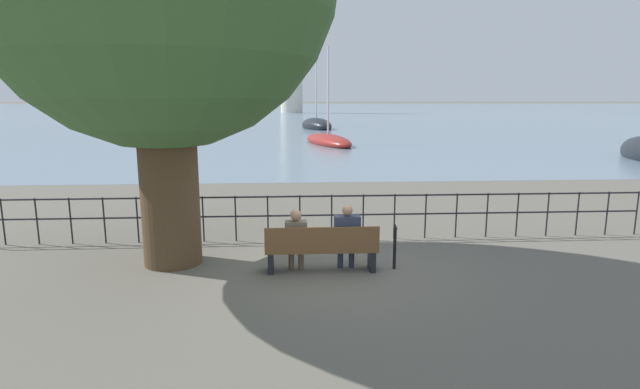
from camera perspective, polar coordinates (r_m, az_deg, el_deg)
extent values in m
plane|color=#605B51|center=(9.54, 0.18, -8.70)|extent=(1000.00, 1000.00, 0.00)
cube|color=slate|center=(169.01, -3.29, 9.82)|extent=(600.00, 300.00, 0.01)
cylinder|color=#4C3823|center=(10.02, -16.85, 1.34)|extent=(1.11, 1.11, 3.23)
cube|color=brown|center=(9.40, 0.18, -6.26)|extent=(2.11, 0.45, 0.05)
cube|color=brown|center=(9.14, 0.27, -5.14)|extent=(2.11, 0.04, 0.45)
cube|color=black|center=(9.46, -5.64, -7.63)|extent=(0.10, 0.41, 0.40)
cube|color=black|center=(9.58, 5.93, -7.41)|extent=(0.10, 0.41, 0.40)
cylinder|color=brown|center=(9.60, -3.30, -7.18)|extent=(0.11, 0.11, 0.45)
cylinder|color=brown|center=(9.60, -2.20, -7.16)|extent=(0.11, 0.11, 0.45)
cube|color=brown|center=(9.43, -2.76, -5.75)|extent=(0.35, 0.26, 0.14)
cube|color=brown|center=(9.29, -2.76, -4.64)|extent=(0.41, 0.24, 0.53)
sphere|color=#A87A5B|center=(9.19, -2.78, -2.35)|extent=(0.21, 0.21, 0.21)
cylinder|color=#2D3347|center=(9.64, 2.34, -7.08)|extent=(0.11, 0.11, 0.45)
cylinder|color=#2D3347|center=(9.66, 3.62, -7.05)|extent=(0.11, 0.11, 0.45)
cube|color=#2D3347|center=(9.49, 3.05, -5.65)|extent=(0.41, 0.26, 0.14)
cube|color=#2D3347|center=(9.33, 3.13, -4.29)|extent=(0.48, 0.24, 0.61)
sphere|color=#A87A5B|center=(9.23, 3.16, -1.81)|extent=(0.20, 0.20, 0.20)
cylinder|color=black|center=(13.05, -32.49, -2.66)|extent=(0.04, 0.04, 1.05)
cylinder|color=black|center=(12.71, -29.62, -2.69)|extent=(0.04, 0.04, 1.05)
cylinder|color=black|center=(12.41, -26.60, -2.72)|extent=(0.04, 0.04, 1.05)
cylinder|color=black|center=(12.14, -23.43, -2.74)|extent=(0.04, 0.04, 1.05)
cylinder|color=black|center=(11.91, -20.14, -2.75)|extent=(0.04, 0.04, 1.05)
cylinder|color=black|center=(11.72, -16.72, -2.76)|extent=(0.04, 0.04, 1.05)
cylinder|color=black|center=(11.57, -13.21, -2.75)|extent=(0.04, 0.04, 1.05)
cylinder|color=black|center=(11.47, -9.62, -2.73)|extent=(0.04, 0.04, 1.05)
cylinder|color=black|center=(11.41, -5.98, -2.71)|extent=(0.04, 0.04, 1.05)
cylinder|color=black|center=(11.40, -2.32, -2.67)|extent=(0.04, 0.04, 1.05)
cylinder|color=black|center=(11.44, 1.34, -2.62)|extent=(0.04, 0.04, 1.05)
cylinder|color=black|center=(11.52, 4.95, -2.56)|extent=(0.04, 0.04, 1.05)
cylinder|color=black|center=(11.65, 8.50, -2.49)|extent=(0.04, 0.04, 1.05)
cylinder|color=black|center=(11.82, 11.96, -2.41)|extent=(0.04, 0.04, 1.05)
cylinder|color=black|center=(12.03, 15.31, -2.33)|extent=(0.04, 0.04, 1.05)
cylinder|color=black|center=(12.28, 18.53, -2.24)|extent=(0.04, 0.04, 1.05)
cylinder|color=black|center=(12.57, 21.62, -2.15)|extent=(0.04, 0.04, 1.05)
cylinder|color=black|center=(12.90, 24.55, -2.06)|extent=(0.04, 0.04, 1.05)
cylinder|color=black|center=(13.25, 27.34, -1.97)|extent=(0.04, 0.04, 1.05)
cylinder|color=black|center=(13.64, 29.97, -1.88)|extent=(0.04, 0.04, 1.05)
cylinder|color=black|center=(14.05, 32.45, -1.79)|extent=(0.04, 0.04, 1.05)
cylinder|color=black|center=(11.31, -0.49, -0.20)|extent=(15.29, 0.04, 0.04)
cylinder|color=black|center=(11.40, -0.49, -2.39)|extent=(15.29, 0.04, 0.04)
cylinder|color=black|center=(9.63, 8.53, -6.19)|extent=(0.06, 0.06, 0.78)
cone|color=black|center=(9.51, 8.60, -3.62)|extent=(0.09, 0.09, 0.11)
ellipsoid|color=black|center=(54.18, -0.42, 7.89)|extent=(4.21, 7.53, 1.65)
cylinder|color=silver|center=(54.14, -0.43, 13.09)|extent=(0.14, 0.14, 8.85)
ellipsoid|color=silver|center=(55.28, -18.04, 7.33)|extent=(1.92, 5.87, 1.22)
cylinder|color=silver|center=(55.29, -18.42, 13.59)|extent=(0.14, 0.14, 11.37)
ellipsoid|color=maroon|center=(35.76, 0.91, 6.12)|extent=(3.96, 7.97, 1.03)
cylinder|color=silver|center=(35.64, 0.93, 11.63)|extent=(0.14, 0.14, 6.25)
cylinder|color=silver|center=(113.91, -3.30, 14.40)|extent=(4.91, 4.91, 20.29)
cylinder|color=#2D2D33|center=(115.17, -3.37, 20.06)|extent=(3.44, 3.44, 2.47)
cone|color=#4C1E19|center=(115.54, -3.38, 21.15)|extent=(3.93, 3.93, 1.98)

